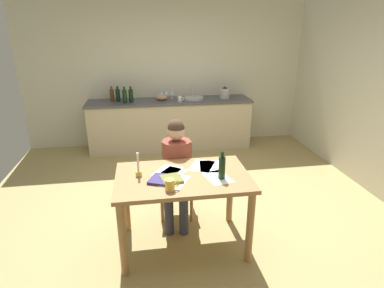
# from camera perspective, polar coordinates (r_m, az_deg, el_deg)

# --- Properties ---
(ground_plane) EXTENTS (5.20, 5.20, 0.04)m
(ground_plane) POSITION_cam_1_polar(r_m,az_deg,el_deg) (4.00, -0.75, -12.25)
(ground_plane) COLOR tan
(wall_back) EXTENTS (5.20, 0.12, 2.60)m
(wall_back) POSITION_cam_1_polar(r_m,az_deg,el_deg) (6.00, -4.45, 12.41)
(wall_back) COLOR beige
(wall_back) RESTS_ON ground
(kitchen_counter) EXTENTS (2.93, 0.64, 0.90)m
(kitchen_counter) POSITION_cam_1_polar(r_m,az_deg,el_deg) (5.84, -3.92, 3.65)
(kitchen_counter) COLOR beige
(kitchen_counter) RESTS_ON ground
(dining_table) EXTENTS (1.29, 0.81, 0.80)m
(dining_table) POSITION_cam_1_polar(r_m,az_deg,el_deg) (3.10, -1.66, -7.78)
(dining_table) COLOR #9E7042
(dining_table) RESTS_ON ground
(chair_at_table) EXTENTS (0.45, 0.45, 0.86)m
(chair_at_table) POSITION_cam_1_polar(r_m,az_deg,el_deg) (3.77, -2.74, -5.73)
(chair_at_table) COLOR #9E7042
(chair_at_table) RESTS_ON ground
(person_seated) EXTENTS (0.38, 0.62, 1.19)m
(person_seated) POSITION_cam_1_polar(r_m,az_deg,el_deg) (3.55, -2.82, -3.89)
(person_seated) COLOR brown
(person_seated) RESTS_ON ground
(coffee_mug) EXTENTS (0.13, 0.09, 0.10)m
(coffee_mug) POSITION_cam_1_polar(r_m,az_deg,el_deg) (2.78, -3.97, -7.35)
(coffee_mug) COLOR #F2CC4C
(coffee_mug) RESTS_ON dining_table
(candlestick) EXTENTS (0.06, 0.06, 0.24)m
(candlestick) POSITION_cam_1_polar(r_m,az_deg,el_deg) (3.05, -9.68, -4.63)
(candlestick) COLOR gold
(candlestick) RESTS_ON dining_table
(book_magazine) EXTENTS (0.22, 0.23, 0.03)m
(book_magazine) POSITION_cam_1_polar(r_m,az_deg,el_deg) (2.95, -3.72, -6.37)
(book_magazine) COLOR olive
(book_magazine) RESTS_ON dining_table
(book_cookery) EXTENTS (0.26, 0.28, 0.03)m
(book_cookery) POSITION_cam_1_polar(r_m,az_deg,el_deg) (2.96, -5.68, -6.42)
(book_cookery) COLOR navy
(book_cookery) RESTS_ON dining_table
(paper_letter) EXTENTS (0.32, 0.36, 0.00)m
(paper_letter) POSITION_cam_1_polar(r_m,az_deg,el_deg) (3.25, 1.85, -3.95)
(paper_letter) COLOR white
(paper_letter) RESTS_ON dining_table
(paper_bill) EXTENTS (0.33, 0.36, 0.00)m
(paper_bill) POSITION_cam_1_polar(r_m,az_deg,el_deg) (2.94, -3.18, -6.78)
(paper_bill) COLOR white
(paper_bill) RESTS_ON dining_table
(paper_envelope) EXTENTS (0.35, 0.36, 0.00)m
(paper_envelope) POSITION_cam_1_polar(r_m,az_deg,el_deg) (3.09, -3.79, -5.39)
(paper_envelope) COLOR white
(paper_envelope) RESTS_ON dining_table
(paper_receipt) EXTENTS (0.34, 0.36, 0.00)m
(paper_receipt) POSITION_cam_1_polar(r_m,az_deg,el_deg) (3.14, -4.40, -4.91)
(paper_receipt) COLOR white
(paper_receipt) RESTS_ON dining_table
(paper_notice) EXTENTS (0.25, 0.32, 0.00)m
(paper_notice) POSITION_cam_1_polar(r_m,az_deg,el_deg) (3.24, 3.30, -4.06)
(paper_notice) COLOR white
(paper_notice) RESTS_ON dining_table
(paper_flyer) EXTENTS (0.28, 0.34, 0.00)m
(paper_flyer) POSITION_cam_1_polar(r_m,az_deg,el_deg) (3.02, 4.69, -6.06)
(paper_flyer) COLOR white
(paper_flyer) RESTS_ON dining_table
(wine_bottle_on_table) EXTENTS (0.07, 0.07, 0.27)m
(wine_bottle_on_table) POSITION_cam_1_polar(r_m,az_deg,el_deg) (2.95, 5.44, -4.22)
(wine_bottle_on_table) COLOR black
(wine_bottle_on_table) RESTS_ON dining_table
(sink_unit) EXTENTS (0.36, 0.36, 0.24)m
(sink_unit) POSITION_cam_1_polar(r_m,az_deg,el_deg) (5.77, 0.29, 8.34)
(sink_unit) COLOR #B2B7BC
(sink_unit) RESTS_ON kitchen_counter
(bottle_oil) EXTENTS (0.07, 0.07, 0.26)m
(bottle_oil) POSITION_cam_1_polar(r_m,az_deg,el_deg) (5.77, -14.29, 8.61)
(bottle_oil) COLOR #593319
(bottle_oil) RESTS_ON kitchen_counter
(bottle_vinegar) EXTENTS (0.08, 0.08, 0.27)m
(bottle_vinegar) POSITION_cam_1_polar(r_m,az_deg,el_deg) (5.74, -13.28, 8.65)
(bottle_vinegar) COLOR black
(bottle_vinegar) RESTS_ON kitchen_counter
(bottle_wine_red) EXTENTS (0.08, 0.08, 0.28)m
(bottle_wine_red) POSITION_cam_1_polar(r_m,az_deg,el_deg) (5.59, -12.10, 8.49)
(bottle_wine_red) COLOR black
(bottle_wine_red) RESTS_ON kitchen_counter
(bottle_sauce) EXTENTS (0.08, 0.08, 0.28)m
(bottle_sauce) POSITION_cam_1_polar(r_m,az_deg,el_deg) (5.63, -11.00, 8.62)
(bottle_sauce) COLOR black
(bottle_sauce) RESTS_ON kitchen_counter
(mixing_bowl) EXTENTS (0.21, 0.21, 0.09)m
(mixing_bowl) POSITION_cam_1_polar(r_m,az_deg,el_deg) (5.74, -5.53, 8.41)
(mixing_bowl) COLOR tan
(mixing_bowl) RESTS_ON kitchen_counter
(stovetop_kettle) EXTENTS (0.18, 0.18, 0.22)m
(stovetop_kettle) POSITION_cam_1_polar(r_m,az_deg,el_deg) (5.87, 5.95, 9.19)
(stovetop_kettle) COLOR #B7BABF
(stovetop_kettle) RESTS_ON kitchen_counter
(wine_glass_near_sink) EXTENTS (0.07, 0.07, 0.15)m
(wine_glass_near_sink) POSITION_cam_1_polar(r_m,az_deg,el_deg) (5.85, -3.62, 9.32)
(wine_glass_near_sink) COLOR silver
(wine_glass_near_sink) RESTS_ON kitchen_counter
(wine_glass_by_kettle) EXTENTS (0.07, 0.07, 0.15)m
(wine_glass_by_kettle) POSITION_cam_1_polar(r_m,az_deg,el_deg) (5.84, -4.69, 9.28)
(wine_glass_by_kettle) COLOR silver
(wine_glass_by_kettle) RESTS_ON kitchen_counter
(wine_glass_back_left) EXTENTS (0.07, 0.07, 0.15)m
(wine_glass_back_left) POSITION_cam_1_polar(r_m,az_deg,el_deg) (5.84, -5.50, 9.24)
(wine_glass_back_left) COLOR silver
(wine_glass_back_left) RESTS_ON kitchen_counter
(teacup_on_counter) EXTENTS (0.11, 0.07, 0.09)m
(teacup_on_counter) POSITION_cam_1_polar(r_m,az_deg,el_deg) (5.58, -2.18, 8.16)
(teacup_on_counter) COLOR white
(teacup_on_counter) RESTS_ON kitchen_counter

